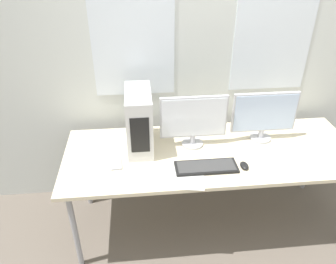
{
  "coord_description": "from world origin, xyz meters",
  "views": [
    {
      "loc": [
        -0.54,
        -1.57,
        2.14
      ],
      "look_at": [
        -0.33,
        0.41,
        0.92
      ],
      "focal_mm": 35.0,
      "sensor_mm": 36.0,
      "label": 1
    }
  ],
  "objects_px": {
    "pc_tower": "(139,120)",
    "keyboard": "(206,167)",
    "mouse": "(244,166)",
    "monitor_main": "(194,120)",
    "monitor_right_near": "(264,115)",
    "cell_phone": "(116,164)"
  },
  "relations": [
    {
      "from": "pc_tower",
      "to": "keyboard",
      "type": "distance_m",
      "value": 0.59
    },
    {
      "from": "keyboard",
      "to": "mouse",
      "type": "height_order",
      "value": "mouse"
    },
    {
      "from": "pc_tower",
      "to": "monitor_main",
      "type": "xyz_separation_m",
      "value": [
        0.4,
        -0.02,
        -0.0
      ]
    },
    {
      "from": "pc_tower",
      "to": "monitor_right_near",
      "type": "bearing_deg",
      "value": 0.44
    },
    {
      "from": "pc_tower",
      "to": "mouse",
      "type": "xyz_separation_m",
      "value": [
        0.72,
        -0.34,
        -0.21
      ]
    },
    {
      "from": "cell_phone",
      "to": "keyboard",
      "type": "bearing_deg",
      "value": -12.93
    },
    {
      "from": "keyboard",
      "to": "mouse",
      "type": "relative_size",
      "value": 4.74
    },
    {
      "from": "monitor_main",
      "to": "keyboard",
      "type": "height_order",
      "value": "monitor_main"
    },
    {
      "from": "monitor_main",
      "to": "cell_phone",
      "type": "distance_m",
      "value": 0.65
    },
    {
      "from": "pc_tower",
      "to": "monitor_right_near",
      "type": "relative_size",
      "value": 0.9
    },
    {
      "from": "monitor_main",
      "to": "cell_phone",
      "type": "xyz_separation_m",
      "value": [
        -0.58,
        -0.2,
        -0.22
      ]
    },
    {
      "from": "monitor_right_near",
      "to": "keyboard",
      "type": "height_order",
      "value": "monitor_right_near"
    },
    {
      "from": "pc_tower",
      "to": "monitor_main",
      "type": "bearing_deg",
      "value": -2.96
    },
    {
      "from": "monitor_main",
      "to": "cell_phone",
      "type": "relative_size",
      "value": 3.69
    },
    {
      "from": "pc_tower",
      "to": "keyboard",
      "type": "height_order",
      "value": "pc_tower"
    },
    {
      "from": "mouse",
      "to": "cell_phone",
      "type": "distance_m",
      "value": 0.9
    },
    {
      "from": "cell_phone",
      "to": "pc_tower",
      "type": "bearing_deg",
      "value": 47.83
    },
    {
      "from": "pc_tower",
      "to": "cell_phone",
      "type": "height_order",
      "value": "pc_tower"
    },
    {
      "from": "keyboard",
      "to": "mouse",
      "type": "xyz_separation_m",
      "value": [
        0.27,
        -0.02,
        0.0
      ]
    },
    {
      "from": "monitor_main",
      "to": "monitor_right_near",
      "type": "relative_size",
      "value": 1.0
    },
    {
      "from": "pc_tower",
      "to": "cell_phone",
      "type": "bearing_deg",
      "value": -128.8
    },
    {
      "from": "keyboard",
      "to": "cell_phone",
      "type": "height_order",
      "value": "keyboard"
    }
  ]
}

